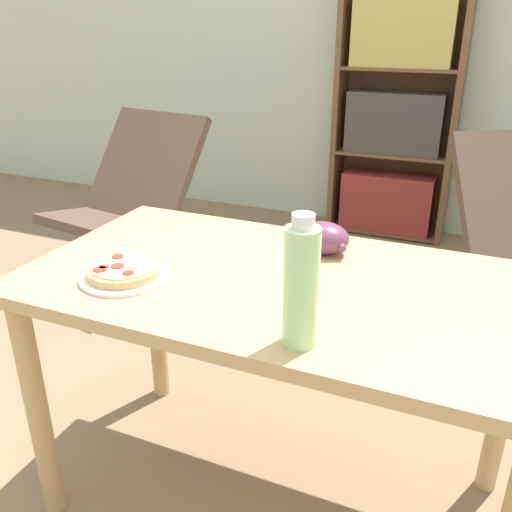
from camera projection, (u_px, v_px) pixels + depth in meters
The scene contains 8 objects.
ground_plane at pixel (228, 489), 1.69m from camera, with size 14.00×14.00×0.00m, color #897051.
wall_back at pixel (406, 28), 3.39m from camera, with size 8.00×0.05×2.60m.
dining_table at pixel (279, 314), 1.41m from camera, with size 1.31×0.71×0.74m.
pizza_on_plate at pixel (124, 272), 1.37m from camera, with size 0.23×0.23×0.04m.
grape_bunch at pixel (323, 238), 1.51m from camera, with size 0.15×0.12×0.09m.
drink_bottle at pixel (301, 285), 1.05m from camera, with size 0.07×0.07×0.28m.
lounge_chair_near at pixel (129, 229), 2.99m from camera, with size 0.73×0.85×0.88m.
bookshelf at pixel (395, 119), 3.45m from camera, with size 0.76×0.28×1.62m.
Camera 1 is at (0.57, -1.12, 1.34)m, focal length 38.00 mm.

